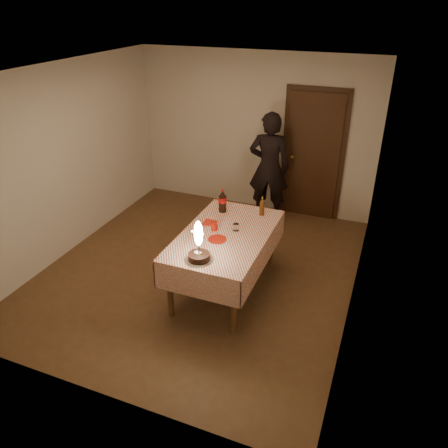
% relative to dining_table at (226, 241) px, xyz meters
% --- Properties ---
extents(ground, '(4.00, 4.50, 0.01)m').
position_rel_dining_table_xyz_m(ground, '(-0.47, 0.25, -0.69)').
color(ground, brown).
rests_on(ground, ground).
extents(room_shell, '(4.04, 4.54, 2.62)m').
position_rel_dining_table_xyz_m(room_shell, '(-0.43, 0.32, 0.96)').
color(room_shell, beige).
rests_on(room_shell, ground).
extents(dining_table, '(1.02, 1.72, 0.80)m').
position_rel_dining_table_xyz_m(dining_table, '(0.00, 0.00, 0.00)').
color(dining_table, brown).
rests_on(dining_table, ground).
extents(birthday_cake, '(0.30, 0.30, 0.47)m').
position_rel_dining_table_xyz_m(birthday_cake, '(-0.05, -0.65, 0.24)').
color(birthday_cake, white).
rests_on(birthday_cake, dining_table).
extents(red_plate, '(0.22, 0.22, 0.01)m').
position_rel_dining_table_xyz_m(red_plate, '(-0.04, -0.17, 0.11)').
color(red_plate, '#B4190C').
rests_on(red_plate, dining_table).
extents(red_cup, '(0.08, 0.08, 0.10)m').
position_rel_dining_table_xyz_m(red_cup, '(-0.16, 0.04, 0.16)').
color(red_cup, '#AC190B').
rests_on(red_cup, dining_table).
extents(clear_cup, '(0.07, 0.07, 0.09)m').
position_rel_dining_table_xyz_m(clear_cup, '(0.09, 0.12, 0.15)').
color(clear_cup, white).
rests_on(clear_cup, dining_table).
extents(napkin_stack, '(0.15, 0.15, 0.02)m').
position_rel_dining_table_xyz_m(napkin_stack, '(-0.28, 0.17, 0.12)').
color(napkin_stack, '#B42314').
rests_on(napkin_stack, dining_table).
extents(cola_bottle, '(0.10, 0.10, 0.32)m').
position_rel_dining_table_xyz_m(cola_bottle, '(-0.26, 0.54, 0.26)').
color(cola_bottle, black).
rests_on(cola_bottle, dining_table).
extents(amber_bottle_right, '(0.06, 0.06, 0.25)m').
position_rel_dining_table_xyz_m(amber_bottle_right, '(0.26, 0.64, 0.22)').
color(amber_bottle_right, '#572C0E').
rests_on(amber_bottle_right, dining_table).
extents(photographer, '(0.70, 0.51, 1.79)m').
position_rel_dining_table_xyz_m(photographer, '(-0.08, 2.10, 0.21)').
color(photographer, black).
rests_on(photographer, ground).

